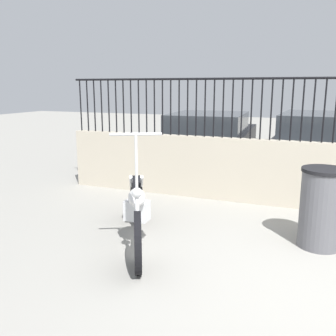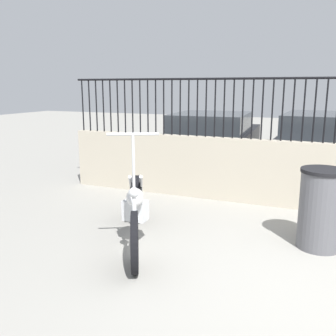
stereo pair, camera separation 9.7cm
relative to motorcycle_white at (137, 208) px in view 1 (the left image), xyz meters
name	(u,v)px [view 1 (the left image)]	position (x,y,z in m)	size (l,w,h in m)	color
ground_plane	(312,292)	(2.06, -0.52, -0.40)	(40.00, 40.00, 0.00)	gray
low_wall	(318,177)	(2.06, 2.02, 0.13)	(8.59, 0.18, 1.04)	#B2A893
fence_railing	(325,102)	(2.06, 2.02, 1.25)	(8.59, 0.04, 0.95)	black
motorcycle_white	(137,208)	(0.00, 0.00, 0.00)	(1.10, 1.99, 1.42)	black
trash_bin	(322,208)	(2.11, 0.59, 0.08)	(0.52, 0.52, 0.95)	#56565B
car_black	(209,138)	(-0.41, 4.71, 0.25)	(2.09, 4.22, 1.25)	black
car_dark_grey	(321,142)	(2.09, 4.84, 0.27)	(1.99, 4.49, 1.31)	black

